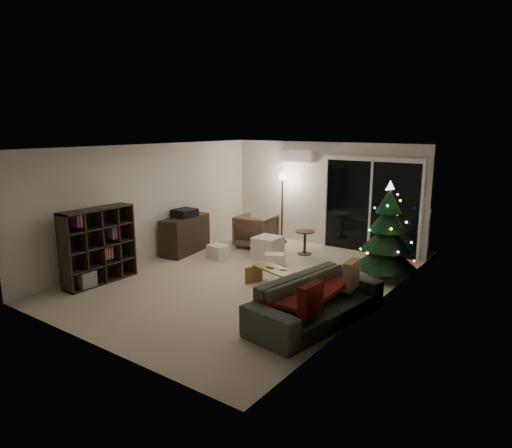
{
  "coord_description": "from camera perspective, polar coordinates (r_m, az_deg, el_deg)",
  "views": [
    {
      "loc": [
        5.04,
        -6.55,
        2.88
      ],
      "look_at": [
        0.1,
        0.3,
        1.05
      ],
      "focal_mm": 32.0,
      "sensor_mm": 36.0,
      "label": 1
    }
  ],
  "objects": [
    {
      "name": "cushion_a",
      "position": [
        7.26,
        11.85,
        -6.23
      ],
      "size": [
        0.17,
        0.46,
        0.45
      ],
      "primitive_type": "cube",
      "rotation": [
        0.0,
        0.0,
        0.09
      ],
      "color": "brown",
      "rests_on": "sofa"
    },
    {
      "name": "remote_a",
      "position": [
        8.31,
        1.78,
        -5.47
      ],
      "size": [
        0.14,
        0.04,
        0.02
      ],
      "primitive_type": "cube",
      "color": "black",
      "rests_on": "coffee_table"
    },
    {
      "name": "coffee_table",
      "position": [
        8.29,
        2.64,
        -6.85
      ],
      "size": [
        1.16,
        0.69,
        0.35
      ],
      "primitive_type": null,
      "rotation": [
        0.0,
        0.0,
        -0.3
      ],
      "color": "olive",
      "rests_on": "floor"
    },
    {
      "name": "stereo",
      "position": [
        10.52,
        -8.92,
        1.38
      ],
      "size": [
        0.43,
        0.5,
        0.18
      ],
      "primitive_type": "cube",
      "color": "black",
      "rests_on": "media_cabinet"
    },
    {
      "name": "media_cabinet",
      "position": [
        10.62,
        -8.83,
        -1.32
      ],
      "size": [
        0.74,
        1.41,
        0.84
      ],
      "primitive_type": "cube",
      "rotation": [
        0.0,
        0.0,
        0.18
      ],
      "color": "black",
      "rests_on": "floor"
    },
    {
      "name": "room",
      "position": [
        9.44,
        5.99,
        0.77
      ],
      "size": [
        6.5,
        7.51,
        2.6
      ],
      "color": "beige",
      "rests_on": "ground"
    },
    {
      "name": "cushion_b",
      "position": [
        6.16,
        6.83,
        -9.44
      ],
      "size": [
        0.16,
        0.45,
        0.45
      ],
      "primitive_type": "cube",
      "rotation": [
        0.0,
        0.0,
        -0.07
      ],
      "color": "#580F08",
      "rests_on": "sofa"
    },
    {
      "name": "cardboard_box_a",
      "position": [
        10.11,
        -4.75,
        -3.48
      ],
      "size": [
        0.48,
        0.4,
        0.31
      ],
      "primitive_type": "cube",
      "rotation": [
        0.0,
        0.0,
        -0.19
      ],
      "color": "white",
      "rests_on": "floor"
    },
    {
      "name": "remote_b",
      "position": [
        8.22,
        3.43,
        -5.68
      ],
      "size": [
        0.13,
        0.08,
        0.02
      ],
      "primitive_type": "cube",
      "rotation": [
        0.0,
        0.0,
        0.35
      ],
      "color": "slate",
      "rests_on": "coffee_table"
    },
    {
      "name": "floor_lamp",
      "position": [
        11.36,
        3.27,
        1.85
      ],
      "size": [
        0.27,
        0.27,
        1.68
      ],
      "primitive_type": "cylinder",
      "color": "black",
      "rests_on": "floor"
    },
    {
      "name": "side_table",
      "position": [
        10.43,
        6.11,
        -2.32
      ],
      "size": [
        0.53,
        0.53,
        0.54
      ],
      "primitive_type": "cylinder",
      "rotation": [
        0.0,
        0.0,
        -0.25
      ],
      "color": "black",
      "rests_on": "floor"
    },
    {
      "name": "sofa_throw",
      "position": [
        6.9,
        6.89,
        -8.14
      ],
      "size": [
        0.72,
        1.67,
        0.06
      ],
      "primitive_type": "cube",
      "color": "#580F08",
      "rests_on": "sofa"
    },
    {
      "name": "christmas_tree",
      "position": [
        8.95,
        16.1,
        -0.78
      ],
      "size": [
        1.52,
        1.52,
        1.88
      ],
      "primitive_type": "cone",
      "rotation": [
        0.0,
        0.0,
        -0.38
      ],
      "color": "#174020",
      "rests_on": "floor"
    },
    {
      "name": "bookshelf",
      "position": [
        9.05,
        -19.71,
        -2.42
      ],
      "size": [
        0.39,
        1.42,
        1.41
      ],
      "primitive_type": null,
      "rotation": [
        0.0,
        0.0,
        -0.02
      ],
      "color": "black",
      "rests_on": "floor"
    },
    {
      "name": "sofa",
      "position": [
        6.91,
        7.59,
        -9.47
      ],
      "size": [
        1.26,
        2.43,
        0.68
      ],
      "primitive_type": "imported",
      "rotation": [
        0.0,
        0.0,
        1.41
      ],
      "color": "#474B43",
      "rests_on": "floor"
    },
    {
      "name": "armchair",
      "position": [
        10.98,
        0.03,
        -0.86
      ],
      "size": [
        0.96,
        0.98,
        0.79
      ],
      "primitive_type": "imported",
      "rotation": [
        0.0,
        0.0,
        3.28
      ],
      "color": "brown",
      "rests_on": "floor"
    },
    {
      "name": "cardboard_box_b",
      "position": [
        9.5,
        2.32,
        -4.55
      ],
      "size": [
        0.49,
        0.45,
        0.28
      ],
      "primitive_type": "cube",
      "rotation": [
        0.0,
        0.0,
        0.46
      ],
      "color": "white",
      "rests_on": "floor"
    },
    {
      "name": "ottoman",
      "position": [
        10.04,
        1.47,
        -2.98
      ],
      "size": [
        0.56,
        0.56,
        0.49
      ],
      "primitive_type": "cube",
      "rotation": [
        0.0,
        0.0,
        0.03
      ],
      "color": "white",
      "rests_on": "floor"
    }
  ]
}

